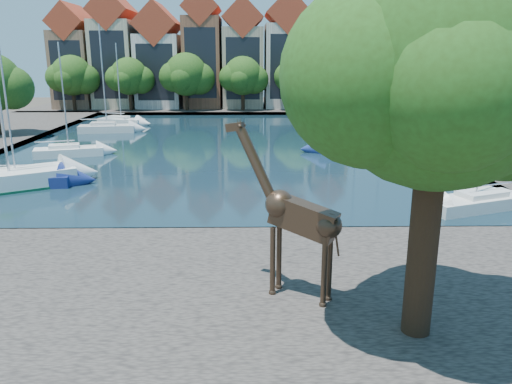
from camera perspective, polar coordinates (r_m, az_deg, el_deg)
ground at (r=23.20m, az=-7.71°, el=-5.17°), size 160.00×160.00×0.00m
water_basin at (r=46.36m, az=-4.30°, el=5.32°), size 38.00×50.00×0.08m
near_quay at (r=16.77m, az=-10.55°, el=-12.74°), size 50.00×14.00×0.50m
far_quay at (r=78.02m, az=-2.94°, el=9.57°), size 60.00×16.00×0.50m
right_quay at (r=51.30m, az=24.93°, el=5.14°), size 14.00×52.00×0.50m
plane_tree at (r=13.47m, az=20.72°, el=12.68°), size 8.32×6.40×10.62m
townhouse_west_end at (r=81.73m, az=-19.86°, el=13.97°), size 5.44×9.18×14.93m
townhouse_west_mid at (r=80.04m, az=-15.71°, el=14.91°), size 5.94×9.18×16.79m
townhouse_west_inner at (r=78.69m, az=-10.93°, el=14.55°), size 6.43×9.18×15.15m
townhouse_center at (r=77.86m, az=-6.08°, el=15.47°), size 5.44×9.18×16.93m
townhouse_east_inner at (r=77.57m, az=-1.49°, el=15.08°), size 5.94×9.18×15.79m
townhouse_east_mid at (r=77.77m, az=3.48°, el=15.34°), size 6.43×9.18×16.65m
townhouse_east_end at (r=78.52m, az=8.36°, el=14.48°), size 5.44×9.18×14.43m
far_tree_far_west at (r=76.23m, az=-20.23°, el=12.25°), size 7.28×5.60×7.68m
far_tree_west at (r=74.03m, az=-14.23°, el=12.57°), size 6.76×5.20×7.36m
far_tree_mid_west at (r=72.64m, az=-7.92°, el=13.01°), size 7.80×6.00×8.00m
far_tree_mid_east at (r=72.13m, az=-1.44°, el=13.00°), size 7.02×5.40×7.52m
far_tree_east at (r=72.49m, az=5.07°, el=13.04°), size 7.54×5.80×7.84m
far_tree_far_east at (r=73.74m, az=11.41°, el=12.72°), size 6.76×5.20×7.36m
giraffe_statue at (r=15.68m, az=4.42°, el=-2.70°), size 3.59×2.22×5.56m
sailboat_left_b at (r=35.11m, az=-25.74°, el=1.53°), size 7.07×3.00×9.92m
sailboat_left_c at (r=43.84m, az=-20.61°, el=4.56°), size 5.68×3.35×9.01m
sailboat_left_d at (r=56.33m, az=-16.68°, el=7.18°), size 6.05×2.80×11.11m
sailboat_left_e at (r=62.24m, az=-15.16°, el=7.96°), size 5.78×3.51×9.40m
sailboat_right_a at (r=29.31m, az=23.82°, el=-0.76°), size 6.10×3.91×10.56m
sailboat_right_b at (r=43.91m, az=11.33°, el=5.38°), size 6.92×2.88×13.60m
sailboat_right_c at (r=47.65m, az=14.09°, el=5.88°), size 6.26×4.08×9.41m
sailboat_right_d at (r=56.79m, az=8.57°, el=7.63°), size 4.56×3.07×9.15m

